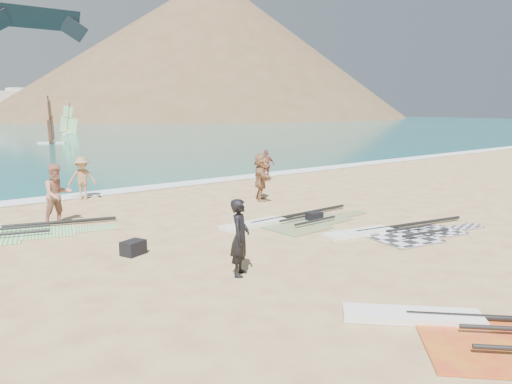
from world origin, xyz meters
TOP-DOWN VIEW (x-y plane):
  - ground at (0.00, 0.00)m, footprint 300.00×300.00m
  - surf_line at (0.00, 12.30)m, footprint 300.00×1.20m
  - headland_main at (85.00, 130.00)m, footprint 143.00×143.00m
  - headland_minor at (120.00, 140.00)m, footprint 70.00×70.00m
  - rig_grey at (2.18, 0.37)m, footprint 5.12×2.52m
  - rig_orange at (0.69, 3.30)m, footprint 5.33×2.10m
  - rig_red at (-2.10, -4.42)m, footprint 4.43×4.98m
  - gear_bag_near at (-4.57, 3.29)m, footprint 0.67×0.58m
  - gear_bag_far at (1.56, 3.04)m, footprint 0.52×0.40m
  - person_wetsuit at (-3.43, 0.41)m, footprint 0.73×0.71m
  - beachgoer_left at (-4.93, 7.76)m, footprint 0.99×0.81m
  - beachgoer_mid at (-2.80, 11.50)m, footprint 1.26×1.05m
  - beachgoer_back at (6.03, 10.69)m, footprint 0.97×0.54m
  - beachgoer_right at (2.55, 6.93)m, footprint 1.36×1.75m
  - windsurfer_centre at (5.84, 43.57)m, footprint 2.65×2.85m
  - windsurfer_right at (13.08, 59.70)m, footprint 2.17×2.18m
  - kitesurf_kite at (4.75, 41.88)m, footprint 9.41×1.12m

SIDE VIEW (x-z plane):
  - ground at x=0.00m, z-range 0.00..0.00m
  - surf_line at x=0.00m, z-range -0.02..0.02m
  - headland_main at x=85.00m, z-range -22.50..22.50m
  - headland_minor at x=120.00m, z-range -14.00..14.00m
  - rig_grey at x=2.18m, z-range -0.05..0.15m
  - rig_orange at x=0.69m, z-range -0.05..0.15m
  - rig_red at x=-2.10m, z-range -0.05..0.15m
  - gear_bag_far at x=1.56m, z-range 0.00..0.29m
  - gear_bag_near at x=-4.57m, z-range 0.00..0.36m
  - beachgoer_back at x=6.03m, z-range 0.00..1.57m
  - person_wetsuit at x=-3.43m, z-range 0.00..1.69m
  - beachgoer_mid at x=-2.80m, z-range 0.00..1.70m
  - beachgoer_right at x=2.55m, z-range 0.00..1.85m
  - beachgoer_left at x=-4.93m, z-range 0.00..1.90m
  - windsurfer_right at x=13.08m, z-range -0.85..3.31m
  - windsurfer_centre at x=5.84m, z-range -1.02..3.73m
  - kitesurf_kite at x=4.75m, z-range 10.05..12.90m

